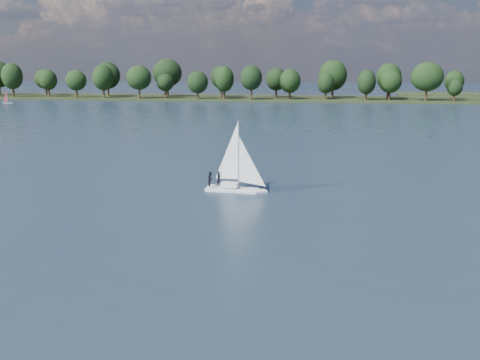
% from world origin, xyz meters
% --- Properties ---
extents(ground, '(700.00, 700.00, 0.00)m').
position_xyz_m(ground, '(0.00, 100.00, 0.00)').
color(ground, '#233342').
rests_on(ground, ground).
extents(far_shore, '(660.00, 40.00, 1.50)m').
position_xyz_m(far_shore, '(0.00, 212.00, 0.00)').
color(far_shore, black).
rests_on(far_shore, ground).
extents(sailboat, '(6.56, 2.39, 8.45)m').
position_xyz_m(sailboat, '(3.39, 40.89, 2.36)').
color(sailboat, white).
rests_on(sailboat, ground).
extents(dinghy_pink, '(3.41, 2.68, 5.13)m').
position_xyz_m(dinghy_pink, '(-104.21, 170.13, 1.21)').
color(dinghy_pink, silver).
rests_on(dinghy_pink, ground).
extents(treeline, '(561.94, 73.82, 18.84)m').
position_xyz_m(treeline, '(-18.91, 208.39, 8.12)').
color(treeline, black).
rests_on(treeline, ground).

